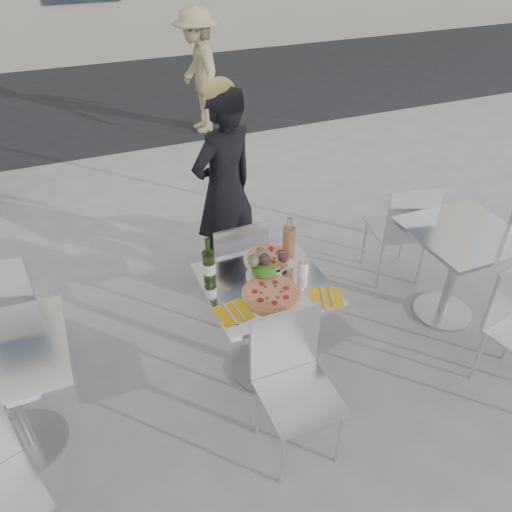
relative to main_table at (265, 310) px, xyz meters
name	(u,v)px	position (x,y,z in m)	size (l,w,h in m)	color
ground	(264,369)	(0.00, 0.00, -0.54)	(80.00, 80.00, 0.00)	slate
street_asphalt	(111,94)	(0.00, 6.50, -0.54)	(24.00, 5.00, 0.00)	black
main_table	(265,310)	(0.00, 0.00, 0.00)	(0.72, 0.72, 0.75)	#B7BABF
side_table_left	(4,382)	(-1.50, 0.00, 0.00)	(0.72, 0.72, 0.75)	#B7BABF
side_table_right	(458,256)	(1.50, 0.00, 0.00)	(0.72, 0.72, 0.75)	#B7BABF
chair_far	(237,262)	(0.03, 0.58, -0.03)	(0.40, 0.41, 0.86)	silver
chair_near	(292,374)	(-0.06, -0.52, -0.01)	(0.40, 0.42, 0.89)	silver
side_chair_lfar	(1,307)	(-1.50, 0.55, 0.07)	(0.53, 0.54, 1.03)	silver
side_chair_rfar	(403,226)	(1.39, 0.50, 0.00)	(0.49, 0.50, 0.91)	silver
woman_diner	(224,190)	(0.14, 1.12, 0.26)	(0.58, 0.38, 1.60)	black
pedestrian_b	(198,72)	(0.93, 4.38, 0.25)	(1.02, 0.59, 1.58)	tan
pizza_near	(271,294)	(-0.01, -0.11, 0.22)	(0.34, 0.34, 0.02)	#E2A658
pizza_far	(269,257)	(0.12, 0.21, 0.23)	(0.32, 0.32, 0.03)	white
salad_plate	(264,271)	(0.02, 0.07, 0.25)	(0.22, 0.22, 0.09)	white
wine_bottle	(209,265)	(-0.30, 0.16, 0.32)	(0.07, 0.08, 0.29)	#325520
carafe	(289,242)	(0.24, 0.19, 0.33)	(0.08, 0.08, 0.29)	tan
sugar_shaker	(303,267)	(0.24, -0.01, 0.26)	(0.06, 0.06, 0.11)	white
wineglass_white_a	(253,261)	(-0.04, 0.09, 0.32)	(0.07, 0.07, 0.16)	white
wineglass_white_b	(261,255)	(0.03, 0.14, 0.32)	(0.07, 0.07, 0.16)	white
wineglass_red_a	(265,260)	(0.03, 0.08, 0.32)	(0.07, 0.07, 0.16)	white
wineglass_red_b	(283,257)	(0.14, 0.06, 0.32)	(0.07, 0.07, 0.16)	white
napkin_left	(233,312)	(-0.27, -0.17, 0.21)	(0.20, 0.20, 0.01)	yellow
napkin_right	(327,297)	(0.27, -0.26, 0.21)	(0.23, 0.23, 0.01)	yellow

